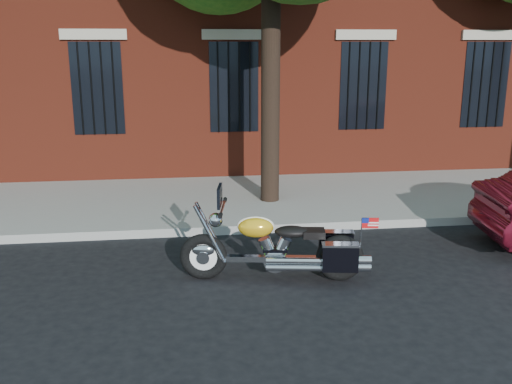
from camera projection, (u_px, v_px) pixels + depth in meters
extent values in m
plane|color=black|center=(266.00, 262.00, 8.52)|extent=(120.00, 120.00, 0.00)
cube|color=gray|center=(254.00, 228.00, 9.83)|extent=(40.00, 0.16, 0.15)
cube|color=gray|center=(243.00, 199.00, 11.63)|extent=(40.00, 3.60, 0.15)
cube|color=black|center=(234.00, 87.00, 12.87)|extent=(1.10, 0.14, 2.00)
cube|color=#B2A893|center=(233.00, 34.00, 12.54)|extent=(1.40, 0.20, 0.22)
cylinder|color=black|center=(234.00, 88.00, 12.79)|extent=(0.04, 0.04, 2.00)
cylinder|color=black|center=(271.00, 80.00, 10.73)|extent=(0.36, 0.36, 5.00)
torus|color=black|center=(204.00, 257.00, 7.81)|extent=(0.67, 0.25, 0.66)
torus|color=black|center=(340.00, 258.00, 7.76)|extent=(0.67, 0.25, 0.66)
cylinder|color=white|center=(204.00, 257.00, 7.81)|extent=(0.49, 0.13, 0.49)
cylinder|color=white|center=(340.00, 258.00, 7.76)|extent=(0.49, 0.13, 0.49)
ellipsoid|color=white|center=(203.00, 250.00, 7.78)|extent=(0.36, 0.18, 0.19)
ellipsoid|color=yellow|center=(340.00, 250.00, 7.73)|extent=(0.36, 0.19, 0.19)
cube|color=white|center=(271.00, 259.00, 7.79)|extent=(1.47, 0.32, 0.08)
cylinder|color=white|center=(275.00, 260.00, 7.79)|extent=(0.34, 0.22, 0.31)
cylinder|color=white|center=(312.00, 265.00, 7.61)|extent=(1.23, 0.27, 0.09)
ellipsoid|color=yellow|center=(256.00, 227.00, 7.68)|extent=(0.52, 0.35, 0.28)
ellipsoid|color=black|center=(292.00, 232.00, 7.68)|extent=(0.51, 0.35, 0.15)
cube|color=black|center=(336.00, 244.00, 7.98)|extent=(0.49, 0.23, 0.37)
cube|color=black|center=(340.00, 257.00, 7.49)|extent=(0.49, 0.23, 0.37)
cylinder|color=white|center=(223.00, 207.00, 7.62)|extent=(0.15, 0.76, 0.04)
sphere|color=white|center=(216.00, 220.00, 7.67)|extent=(0.22, 0.22, 0.20)
cube|color=black|center=(220.00, 196.00, 7.58)|extent=(0.10, 0.39, 0.27)
cube|color=red|center=(370.00, 223.00, 7.32)|extent=(0.22, 0.05, 0.14)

